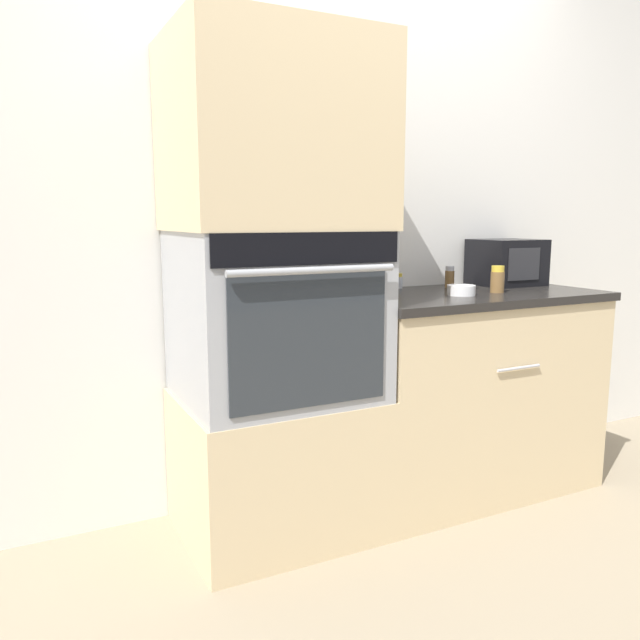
# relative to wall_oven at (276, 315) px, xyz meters

# --- Properties ---
(ground_plane) EXTENTS (12.00, 12.00, 0.00)m
(ground_plane) POSITION_rel_wall_oven_xyz_m (0.36, -0.30, -0.85)
(ground_plane) COLOR gray
(wall_back) EXTENTS (8.00, 0.05, 2.50)m
(wall_back) POSITION_rel_wall_oven_xyz_m (0.36, 0.33, 0.40)
(wall_back) COLOR silver
(wall_back) RESTS_ON ground_plane
(oven_cabinet_base) EXTENTS (0.72, 0.60, 0.54)m
(oven_cabinet_base) POSITION_rel_wall_oven_xyz_m (-0.00, 0.00, -0.58)
(oven_cabinet_base) COLOR beige
(oven_cabinet_base) RESTS_ON ground_plane
(wall_oven) EXTENTS (0.70, 0.64, 0.62)m
(wall_oven) POSITION_rel_wall_oven_xyz_m (0.00, 0.00, 0.00)
(wall_oven) COLOR #9EA0A5
(wall_oven) RESTS_ON oven_cabinet_base
(oven_cabinet_upper) EXTENTS (0.72, 0.60, 0.67)m
(oven_cabinet_upper) POSITION_rel_wall_oven_xyz_m (-0.00, 0.00, 0.65)
(oven_cabinet_upper) COLOR beige
(oven_cabinet_upper) RESTS_ON wall_oven
(counter_unit) EXTENTS (1.14, 0.63, 0.89)m
(counter_unit) POSITION_rel_wall_oven_xyz_m (0.92, 0.00, -0.41)
(counter_unit) COLOR beige
(counter_unit) RESTS_ON ground_plane
(microwave) EXTENTS (0.30, 0.27, 0.22)m
(microwave) POSITION_rel_wall_oven_xyz_m (1.27, 0.16, 0.15)
(microwave) COLOR black
(microwave) RESTS_ON counter_unit
(knife_block) EXTENTS (0.09, 0.11, 0.26)m
(knife_block) POSITION_rel_wall_oven_xyz_m (0.46, 0.01, 0.14)
(knife_block) COLOR brown
(knife_block) RESTS_ON counter_unit
(bowl) EXTENTS (0.12, 0.12, 0.04)m
(bowl) POSITION_rel_wall_oven_xyz_m (0.81, -0.08, 0.06)
(bowl) COLOR white
(bowl) RESTS_ON counter_unit
(condiment_jar_near) EXTENTS (0.04, 0.04, 0.10)m
(condiment_jar_near) POSITION_rel_wall_oven_xyz_m (0.95, 0.19, 0.09)
(condiment_jar_near) COLOR brown
(condiment_jar_near) RESTS_ON counter_unit
(condiment_jar_mid) EXTENTS (0.06, 0.06, 0.12)m
(condiment_jar_mid) POSITION_rel_wall_oven_xyz_m (1.01, -0.07, 0.09)
(condiment_jar_mid) COLOR brown
(condiment_jar_mid) RESTS_ON counter_unit
(condiment_jar_far) EXTENTS (0.04, 0.04, 0.07)m
(condiment_jar_far) POSITION_rel_wall_oven_xyz_m (0.72, 0.26, 0.07)
(condiment_jar_far) COLOR silver
(condiment_jar_far) RESTS_ON counter_unit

